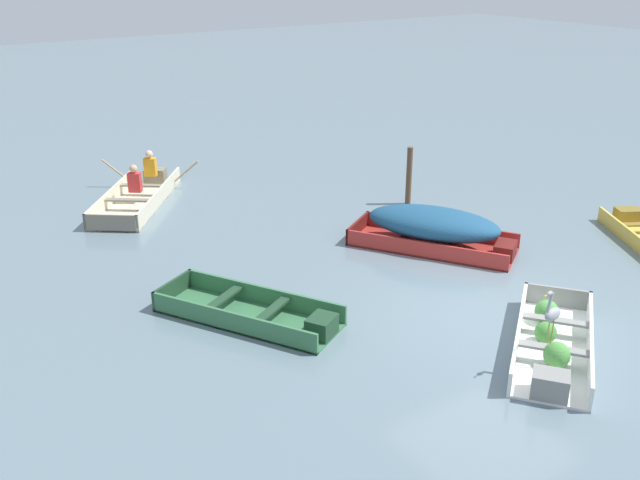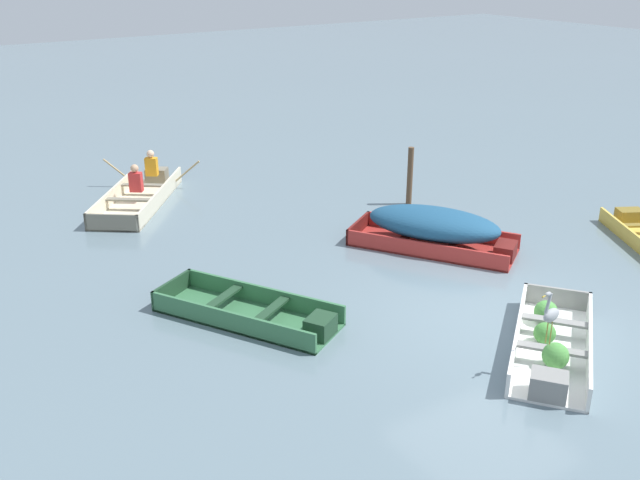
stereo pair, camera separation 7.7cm
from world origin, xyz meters
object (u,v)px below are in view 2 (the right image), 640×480
object	(u,v)px
mooring_post	(410,176)
skiff_red_mid_moored	(435,227)
dinghy_white_foreground	(551,344)
heron_on_dinghy	(551,314)
skiff_green_near_moored	(254,313)
rowboat_cream_with_crew	(140,193)

from	to	relation	value
mooring_post	skiff_red_mid_moored	bearing A→B (deg)	-119.02
skiff_red_mid_moored	dinghy_white_foreground	bearing A→B (deg)	-107.27
dinghy_white_foreground	skiff_red_mid_moored	bearing A→B (deg)	72.73
skiff_red_mid_moored	heron_on_dinghy	distance (m)	4.43
skiff_green_near_moored	mooring_post	world-z (taller)	mooring_post
dinghy_white_foreground	rowboat_cream_with_crew	size ratio (longest dim) A/B	0.84
skiff_green_near_moored	rowboat_cream_with_crew	bearing A→B (deg)	85.42
mooring_post	rowboat_cream_with_crew	bearing A→B (deg)	144.71
dinghy_white_foreground	skiff_green_near_moored	xyz separation A→B (m)	(-3.10, 3.21, -0.04)
dinghy_white_foreground	skiff_green_near_moored	bearing A→B (deg)	134.02
heron_on_dinghy	dinghy_white_foreground	bearing A→B (deg)	30.07
mooring_post	skiff_green_near_moored	bearing A→B (deg)	-152.44
rowboat_cream_with_crew	heron_on_dinghy	xyz separation A→B (m)	(2.16, -9.90, 0.69)
heron_on_dinghy	mooring_post	bearing A→B (deg)	65.68
skiff_green_near_moored	rowboat_cream_with_crew	distance (m)	6.47
skiff_green_near_moored	heron_on_dinghy	xyz separation A→B (m)	(2.67, -3.45, 0.76)
rowboat_cream_with_crew	heron_on_dinghy	size ratio (longest dim) A/B	4.10
rowboat_cream_with_crew	mooring_post	xyz separation A→B (m)	(5.02, -3.56, 0.48)
heron_on_dinghy	skiff_red_mid_moored	bearing A→B (deg)	68.42
heron_on_dinghy	rowboat_cream_with_crew	bearing A→B (deg)	102.30
skiff_red_mid_moored	rowboat_cream_with_crew	world-z (taller)	rowboat_cream_with_crew
dinghy_white_foreground	rowboat_cream_with_crew	world-z (taller)	rowboat_cream_with_crew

